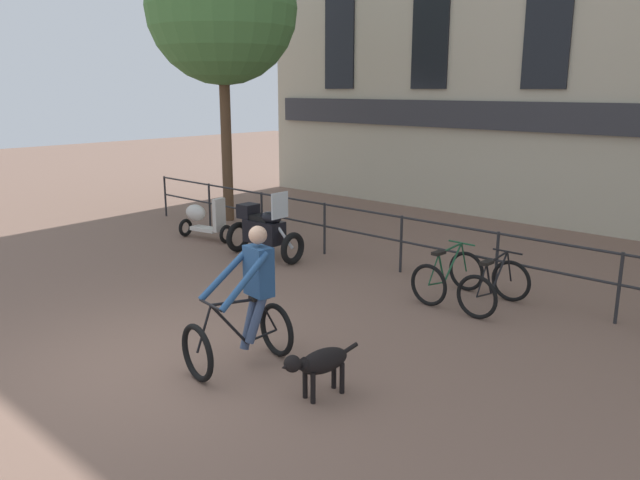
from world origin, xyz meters
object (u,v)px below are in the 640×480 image
Objects in this scene: parked_bicycle_near_lamp at (448,276)px; parked_scooter at (203,219)px; dog at (319,363)px; parked_motorcycle at (264,230)px; parked_bicycle_mid_left at (494,287)px; cyclist_with_bike at (247,305)px.

parked_bicycle_near_lamp is 0.85× the size of parked_scooter.
parked_motorcycle is (-4.70, 3.45, 0.16)m from dog.
parked_bicycle_mid_left is at bearing -177.61° from parked_bicycle_near_lamp.
parked_bicycle_near_lamp is 6.07m from parked_scooter.
parked_bicycle_near_lamp is (-0.75, 3.81, -0.04)m from dog.
parked_bicycle_near_lamp is 1.02× the size of parked_bicycle_mid_left.
dog is 3.89m from parked_bicycle_near_lamp.
parked_scooter is (-6.82, 3.57, 0.06)m from dog.
parked_scooter is (-5.63, 3.55, -0.30)m from cyclist_with_bike.
parked_bicycle_near_lamp is at bearing -88.72° from parked_motorcycle.
parked_motorcycle is at bearing 4.87° from parked_bicycle_mid_left.
parked_bicycle_near_lamp is at bearing 112.65° from dog.
dog is 0.88× the size of parked_bicycle_near_lamp.
parked_bicycle_near_lamp is (3.96, 0.36, -0.20)m from parked_motorcycle.
parked_scooter is at bearing 163.86° from dog.
cyclist_with_bike is at bearing -169.81° from dog.
parked_bicycle_mid_left is at bearing 79.73° from cyclist_with_bike.
parked_scooter is at bearing 155.73° from cyclist_with_bike.
dog is at bearing -128.11° from parked_scooter.
parked_bicycle_mid_left reaches higher than dog.
parked_bicycle_mid_left is 0.84× the size of parked_scooter.
cyclist_with_bike is at bearing 85.74° from parked_bicycle_near_lamp.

